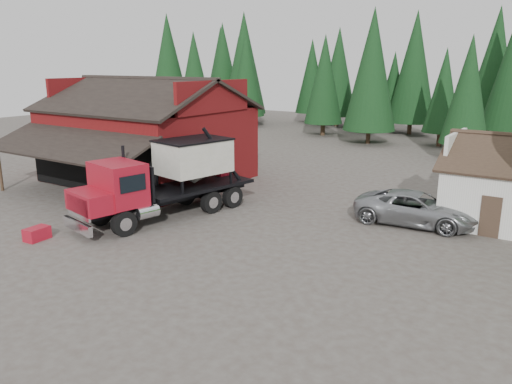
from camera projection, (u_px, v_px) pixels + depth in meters
The scene contains 9 objects.
ground at pixel (164, 252), 21.92m from camera, with size 120.00×120.00×0.00m, color #483F39.
red_barn at pixel (147, 141), 35.14m from camera, with size 12.80×13.63×7.18m.
conifer_backdrop at pixel (429, 137), 55.71m from camera, with size 76.00×16.00×16.00m, color #113316, non-canonical shape.
near_pine_a at pixel (195, 79), 54.69m from camera, with size 4.40×4.40×11.40m.
near_pine_b at pixel (468, 90), 41.35m from camera, with size 3.96×3.96×10.40m.
near_pine_d at pixel (372, 70), 49.57m from camera, with size 5.28×5.28×13.40m.
feed_truck at pixel (168, 177), 26.50m from camera, with size 4.73×10.63×4.64m.
silver_car at pixel (416, 208), 25.45m from camera, with size 2.78×6.04×1.68m, color #979A9E.
equip_box at pixel (37, 234), 23.31m from camera, with size 0.70×1.10×0.60m, color maroon.
Camera 1 is at (14.81, -14.83, 8.03)m, focal length 35.00 mm.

